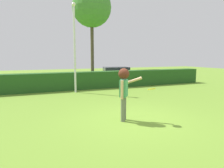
% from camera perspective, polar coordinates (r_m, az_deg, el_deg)
% --- Properties ---
extents(ground_plane, '(60.00, 60.00, 0.00)m').
position_cam_1_polar(ground_plane, '(7.40, 5.80, -9.76)').
color(ground_plane, olive).
extents(person, '(0.84, 0.46, 1.80)m').
position_cam_1_polar(person, '(7.06, 3.28, -0.78)').
color(person, '#67705A').
rests_on(person, ground).
extents(frisbee, '(0.25, 0.25, 0.09)m').
position_cam_1_polar(frisbee, '(6.94, 10.74, -1.37)').
color(frisbee, yellow).
extents(lamppost, '(0.24, 0.24, 5.33)m').
position_cam_1_polar(lamppost, '(12.90, -10.20, 10.90)').
color(lamppost, silver).
rests_on(lamppost, ground).
extents(hedge_row, '(19.81, 0.90, 1.16)m').
position_cam_1_polar(hedge_row, '(14.17, -9.03, 0.91)').
color(hedge_row, '#24511D').
rests_on(hedge_row, ground).
extents(parked_car_green, '(4.46, 2.54, 1.25)m').
position_cam_1_polar(parked_car_green, '(18.84, 1.11, 2.97)').
color(parked_car_green, '#1E6633').
rests_on(parked_car_green, ground).
extents(birch_tree, '(3.52, 3.52, 8.31)m').
position_cam_1_polar(birch_tree, '(20.00, -5.56, 19.99)').
color(birch_tree, brown).
rests_on(birch_tree, ground).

